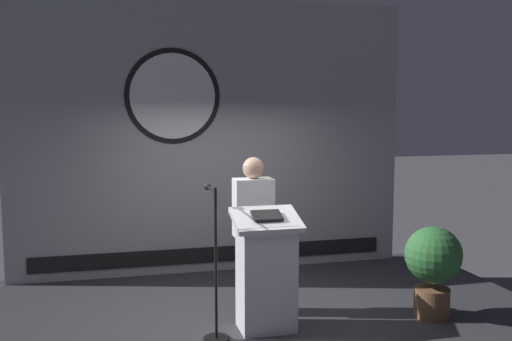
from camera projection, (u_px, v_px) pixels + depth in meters
name	position (u px, v px, depth m)	size (l,w,h in m)	color
stage_platform	(246.00, 333.00, 5.89)	(6.40, 4.00, 0.30)	#333338
banner_display	(212.00, 138.00, 7.46)	(5.12, 0.12, 3.49)	#9E9EA3
podium	(266.00, 272.00, 5.56)	(0.64, 0.49, 1.17)	silver
speaker_person	(253.00, 234.00, 5.99)	(0.40, 0.26, 1.63)	black
microphone_stand	(215.00, 285.00, 5.36)	(0.24, 0.59, 1.42)	black
potted_plant	(433.00, 263.00, 5.89)	(0.58, 0.58, 0.94)	brown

